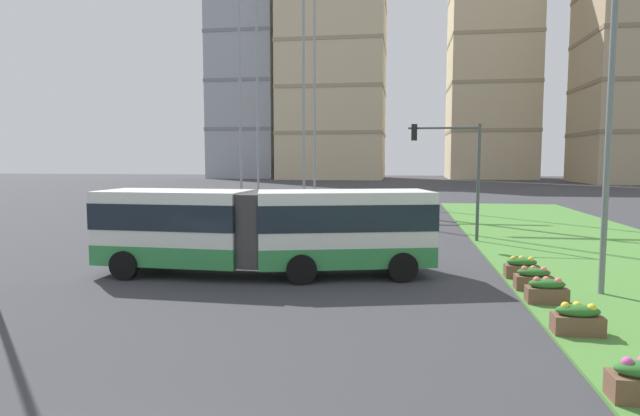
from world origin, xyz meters
TOP-DOWN VIEW (x-y plane):
  - articulated_bus at (-0.83, 13.20)m, footprint 11.93×4.03m
  - flower_planter_2 at (8.03, 7.80)m, footprint 1.10×0.56m
  - flower_planter_3 at (8.03, 10.52)m, footprint 1.10×0.56m
  - flower_planter_4 at (8.03, 12.07)m, footprint 1.10×0.56m
  - flower_planter_5 at (8.03, 13.75)m, footprint 1.10×0.56m
  - traffic_light_far_right at (6.49, 22.00)m, footprint 3.51×0.28m
  - streetlight_median at (9.93, 11.86)m, footprint 0.70×0.28m
  - apartment_tower_west at (-30.00, 111.85)m, footprint 14.39×19.46m
  - apartment_tower_westcentre at (-10.62, 106.79)m, footprint 21.19×18.77m
  - apartment_tower_centre at (21.82, 112.44)m, footprint 17.30×16.38m
  - transmission_pylon at (-8.05, 46.42)m, footprint 9.00×6.24m

SIDE VIEW (x-z plane):
  - flower_planter_2 at x=8.03m, z-range 0.06..0.80m
  - flower_planter_3 at x=8.03m, z-range 0.06..0.80m
  - flower_planter_4 at x=8.03m, z-range 0.06..0.80m
  - flower_planter_5 at x=8.03m, z-range 0.06..0.80m
  - articulated_bus at x=-0.83m, z-range 0.15..3.15m
  - traffic_light_far_right at x=6.49m, z-range 1.09..6.91m
  - streetlight_median at x=9.93m, z-range 0.45..9.81m
  - transmission_pylon at x=-8.05m, z-range 1.45..36.41m
  - apartment_tower_centre at x=21.82m, z-range 0.02..47.09m
  - apartment_tower_west at x=-30.00m, z-range 0.02..49.92m
  - apartment_tower_westcentre at x=-10.62m, z-range 0.02..53.33m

